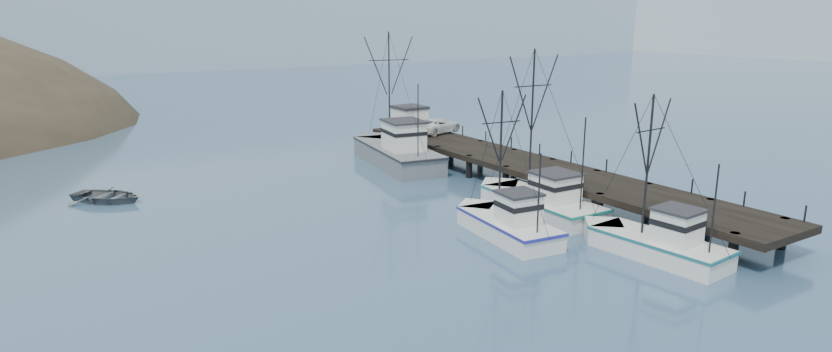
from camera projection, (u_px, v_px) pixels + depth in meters
The scene contains 10 objects.
ground at pixel (536, 285), 34.63m from camera, with size 400.00×400.00×0.00m, color #335172.
pier at pixel (530, 166), 54.63m from camera, with size 6.00×44.00×2.00m.
distant_ridge at pixel (139, 68), 179.01m from camera, with size 360.00×40.00×26.00m, color #9EB2C6.
trawler_near at pixel (654, 243), 38.59m from camera, with size 3.83×9.65×9.97m.
trawler_mid at pixel (506, 224), 42.23m from camera, with size 4.13×9.68×9.77m.
trawler_far at pixel (538, 201), 47.51m from camera, with size 4.13×11.89×12.09m.
work_vessel at pixel (395, 152), 62.74m from camera, with size 6.60×15.50×12.92m.
pier_shed at pixel (410, 119), 68.58m from camera, with size 3.00×3.20×2.80m.
pickup_truck at pixel (438, 125), 68.21m from camera, with size 2.64×5.72×1.59m, color white.
motorboat at pixel (108, 201), 50.29m from camera, with size 4.07×5.70×1.18m, color #53595C.
Camera 1 is at (-22.72, -23.73, 13.96)m, focal length 28.00 mm.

